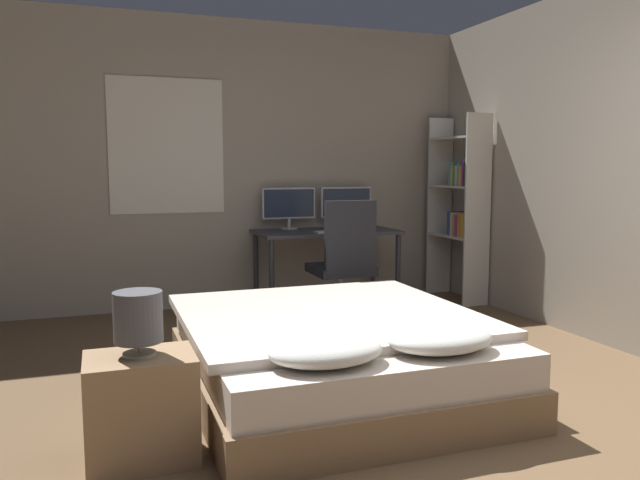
% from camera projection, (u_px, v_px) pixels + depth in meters
% --- Properties ---
extents(ground_plane, '(20.00, 20.00, 0.00)m').
position_uv_depth(ground_plane, '(500.00, 475.00, 2.69)').
color(ground_plane, brown).
extents(wall_back, '(12.00, 0.08, 2.70)m').
position_uv_depth(wall_back, '(269.00, 164.00, 6.05)').
color(wall_back, '#9E9384').
rests_on(wall_back, ground_plane).
extents(wall_side_right, '(0.06, 12.00, 2.70)m').
position_uv_depth(wall_side_right, '(609.00, 164.00, 4.60)').
color(wall_side_right, '#9E9384').
rests_on(wall_side_right, ground_plane).
extents(bed, '(1.69, 1.92, 0.54)m').
position_uv_depth(bed, '(334.00, 353.00, 3.67)').
color(bed, '#846647').
rests_on(bed, ground_plane).
extents(nightstand, '(0.48, 0.36, 0.49)m').
position_uv_depth(nightstand, '(141.00, 408.00, 2.80)').
color(nightstand, '#997551').
rests_on(nightstand, ground_plane).
extents(bedside_lamp, '(0.22, 0.22, 0.29)m').
position_uv_depth(bedside_lamp, '(138.00, 318.00, 2.75)').
color(bedside_lamp, gray).
rests_on(bedside_lamp, nightstand).
extents(desk, '(1.33, 0.67, 0.73)m').
position_uv_depth(desk, '(326.00, 240.00, 5.90)').
color(desk, '#38383D').
rests_on(desk, ground_plane).
extents(monitor_left, '(0.53, 0.16, 0.40)m').
position_uv_depth(monitor_left, '(289.00, 205.00, 5.99)').
color(monitor_left, '#B7B7BC').
rests_on(monitor_left, desk).
extents(monitor_right, '(0.53, 0.16, 0.40)m').
position_uv_depth(monitor_right, '(346.00, 204.00, 6.18)').
color(monitor_right, '#B7B7BC').
rests_on(monitor_right, desk).
extents(keyboard, '(0.38, 0.13, 0.02)m').
position_uv_depth(keyboard, '(335.00, 232.00, 5.67)').
color(keyboard, '#B7B7BC').
rests_on(keyboard, desk).
extents(computer_mouse, '(0.07, 0.05, 0.04)m').
position_uv_depth(computer_mouse, '(363.00, 230.00, 5.76)').
color(computer_mouse, '#B7B7BC').
rests_on(computer_mouse, desk).
extents(office_chair, '(0.52, 0.52, 1.06)m').
position_uv_depth(office_chair, '(343.00, 274.00, 5.22)').
color(office_chair, black).
rests_on(office_chair, ground_plane).
extents(bookshelf, '(0.28, 0.72, 1.83)m').
position_uv_depth(bookshelf, '(462.00, 201.00, 6.14)').
color(bookshelf, beige).
rests_on(bookshelf, ground_plane).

